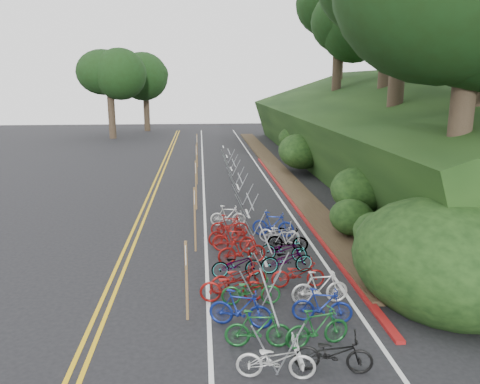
% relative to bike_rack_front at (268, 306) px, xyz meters
% --- Properties ---
extents(ground, '(120.00, 120.00, 0.00)m').
position_rel_bike_rack_front_xyz_m(ground, '(-2.45, 1.48, -0.93)').
color(ground, black).
rests_on(ground, ground).
extents(road_markings, '(7.47, 80.00, 0.01)m').
position_rel_bike_rack_front_xyz_m(road_markings, '(-1.82, 11.57, -0.92)').
color(road_markings, gold).
rests_on(road_markings, ground).
extents(red_curb, '(0.25, 28.00, 0.10)m').
position_rel_bike_rack_front_xyz_m(red_curb, '(3.25, 13.48, -0.88)').
color(red_curb, maroon).
rests_on(red_curb, ground).
extents(embankment, '(14.30, 48.14, 9.11)m').
position_rel_bike_rack_front_xyz_m(embankment, '(10.51, 20.52, 1.64)').
color(embankment, black).
rests_on(embankment, ground).
extents(tree_cluster, '(31.95, 53.62, 17.49)m').
position_rel_bike_rack_front_xyz_m(tree_cluster, '(7.30, 23.51, 10.01)').
color(tree_cluster, '#2D2319').
rests_on(tree_cluster, ground).
extents(bike_rack_front, '(1.19, 3.16, 1.27)m').
position_rel_bike_rack_front_xyz_m(bike_rack_front, '(0.00, 0.00, 0.00)').
color(bike_rack_front, gray).
rests_on(bike_rack_front, ground).
extents(bike_racks_rest, '(1.14, 23.00, 1.17)m').
position_rel_bike_rack_front_xyz_m(bike_racks_rest, '(0.55, 14.48, -0.07)').
color(bike_racks_rest, gray).
rests_on(bike_racks_rest, ground).
extents(signpost_near, '(0.08, 0.40, 2.26)m').
position_rel_bike_rack_front_xyz_m(signpost_near, '(-2.03, 1.20, 0.37)').
color(signpost_near, brown).
rests_on(signpost_near, ground).
extents(signposts_rest, '(0.08, 18.40, 2.50)m').
position_rel_bike_rack_front_xyz_m(signposts_rest, '(-1.85, 15.48, 0.50)').
color(signposts_rest, brown).
rests_on(signposts_rest, ground).
extents(bike_front, '(0.74, 1.92, 1.00)m').
position_rel_bike_rack_front_xyz_m(bike_front, '(-0.75, 2.17, -0.43)').
color(bike_front, maroon).
rests_on(bike_front, ground).
extents(bike_valet, '(3.21, 12.83, 1.06)m').
position_rel_bike_rack_front_xyz_m(bike_valet, '(0.48, 3.54, -0.44)').
color(bike_valet, beige).
rests_on(bike_valet, ground).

